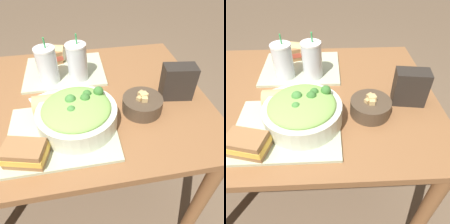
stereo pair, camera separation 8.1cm
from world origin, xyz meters
TOP-DOWN VIEW (x-y plane):
  - ground_plane at (0.00, 0.00)m, footprint 12.00×12.00m
  - dining_table at (0.00, 0.00)m, footprint 1.23×0.87m
  - tray_near at (0.00, -0.21)m, footprint 0.38×0.31m
  - tray_far at (0.02, 0.21)m, footprint 0.38×0.31m
  - salad_bowl at (0.06, -0.18)m, footprint 0.28×0.28m
  - soup_bowl at (0.31, -0.14)m, footprint 0.16×0.16m
  - sandwich_near at (-0.11, -0.31)m, footprint 0.15×0.11m
  - baguette_near at (-0.05, -0.10)m, footprint 0.10×0.08m
  - sandwich_far at (-0.05, 0.30)m, footprint 0.14×0.11m
  - baguette_far at (-0.01, 0.32)m, footprint 0.10×0.10m
  - drink_cup_dark at (-0.05, 0.13)m, footprint 0.09×0.09m
  - drink_cup_red at (0.08, 0.13)m, footprint 0.09×0.09m
  - chip_bag at (0.48, -0.07)m, footprint 0.14×0.09m
  - napkin_folded at (-0.05, -0.00)m, footprint 0.19×0.17m

SIDE VIEW (x-z plane):
  - ground_plane at x=0.00m, z-range 0.00..0.00m
  - dining_table at x=0.00m, z-range 0.27..1.04m
  - napkin_folded at x=-0.05m, z-range 0.76..0.77m
  - tray_near at x=0.00m, z-range 0.76..0.78m
  - tray_far at x=0.02m, z-range 0.76..0.78m
  - soup_bowl at x=0.31m, z-range 0.76..0.84m
  - sandwich_near at x=-0.11m, z-range 0.78..0.84m
  - sandwich_far at x=-0.05m, z-range 0.78..0.84m
  - baguette_far at x=-0.01m, z-range 0.78..0.86m
  - baguette_near at x=-0.05m, z-range 0.78..0.86m
  - salad_bowl at x=0.06m, z-range 0.77..0.89m
  - chip_bag at x=0.48m, z-range 0.76..0.91m
  - drink_cup_dark at x=-0.05m, z-range 0.75..0.96m
  - drink_cup_red at x=0.08m, z-range 0.75..0.96m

